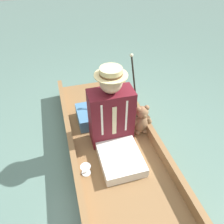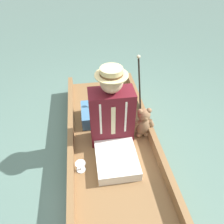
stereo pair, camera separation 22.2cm
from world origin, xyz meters
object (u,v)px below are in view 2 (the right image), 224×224
object	(u,v)px
seated_person	(113,120)
teddy_bear	(143,123)
walking_cane	(140,87)
wine_glass	(80,165)

from	to	relation	value
seated_person	teddy_bear	distance (m)	0.40
seated_person	walking_cane	xyz separation A→B (m)	(-0.38, -0.41, 0.12)
wine_glass	teddy_bear	bearing A→B (deg)	-151.46
teddy_bear	walking_cane	size ratio (longest dim) A/B	0.49
seated_person	wine_glass	xyz separation A→B (m)	(0.36, 0.32, -0.27)
seated_person	teddy_bear	xyz separation A→B (m)	(-0.36, -0.08, -0.16)
teddy_bear	wine_glass	bearing A→B (deg)	28.54
seated_person	wine_glass	distance (m)	0.55
seated_person	walking_cane	world-z (taller)	seated_person
walking_cane	teddy_bear	bearing A→B (deg)	87.19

